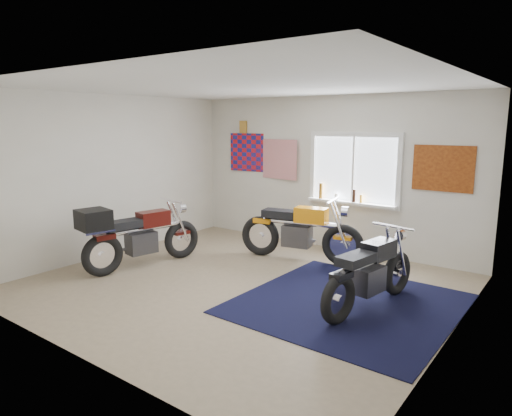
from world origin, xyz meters
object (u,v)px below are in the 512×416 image
Objects in this scene: navy_rug at (348,303)px; black_chrome_bike at (370,275)px; maroon_tourer at (134,235)px; yellow_triumph at (300,233)px.

black_chrome_bike is (0.25, 0.04, 0.42)m from navy_rug.
maroon_tourer is (-3.28, -0.66, 0.53)m from navy_rug.
maroon_tourer is at bearing 110.82° from black_chrome_bike.
maroon_tourer reaches higher than navy_rug.
yellow_triumph reaches higher than maroon_tourer.
black_chrome_bike is 3.60m from maroon_tourer.
navy_rug is 3.38m from maroon_tourer.
yellow_triumph is 2.08m from black_chrome_bike.
navy_rug is 1.39× the size of black_chrome_bike.
yellow_triumph is at bearing 64.80° from black_chrome_bike.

